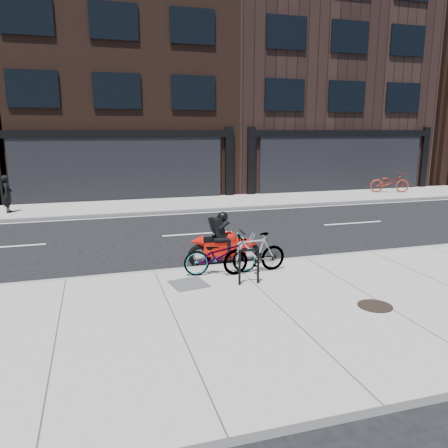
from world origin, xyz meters
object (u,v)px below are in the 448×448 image
object	(u,v)px
bicycle_front	(221,255)
motorcycle	(228,243)
bicycle_rear	(255,253)
utility_grate	(189,284)
bike_rack	(249,264)
bicycle_far	(390,182)
pedestrian	(7,194)
manhole_cover	(375,306)

from	to	relation	value
bicycle_front	motorcycle	world-z (taller)	motorcycle
bicycle_rear	utility_grate	world-z (taller)	bicycle_rear
bike_rack	bicycle_far	xyz separation A→B (m)	(12.15, 11.40, 0.08)
bicycle_far	pedestrian	bearing A→B (deg)	110.48
bicycle_rear	manhole_cover	bearing A→B (deg)	25.46
manhole_cover	bicycle_rear	bearing A→B (deg)	120.39
bike_rack	bicycle_front	bearing A→B (deg)	114.87
pedestrian	utility_grate	distance (m)	11.74
pedestrian	manhole_cover	xyz separation A→B (m)	(8.45, -12.68, -0.76)
bike_rack	bicycle_far	bearing A→B (deg)	43.17
bike_rack	utility_grate	size ratio (longest dim) A/B	1.06
bike_rack	pedestrian	bearing A→B (deg)	121.19
motorcycle	bicycle_far	bearing A→B (deg)	42.99
manhole_cover	utility_grate	size ratio (longest dim) A/B	0.88
bicycle_far	manhole_cover	world-z (taller)	bicycle_far
motorcycle	manhole_cover	world-z (taller)	motorcycle
bicycle_rear	motorcycle	world-z (taller)	motorcycle
motorcycle	bicycle_far	size ratio (longest dim) A/B	0.93
manhole_cover	pedestrian	bearing A→B (deg)	123.68
bicycle_front	bicycle_rear	size ratio (longest dim) A/B	1.10
bicycle_front	bicycle_far	size ratio (longest dim) A/B	0.84
motorcycle	manhole_cover	size ratio (longest dim) A/B	2.90
bicycle_far	utility_grate	size ratio (longest dim) A/B	2.75
bicycle_front	pedestrian	bearing A→B (deg)	35.67
motorcycle	bicycle_far	world-z (taller)	motorcycle
bike_rack	pedestrian	size ratio (longest dim) A/B	0.52
pedestrian	utility_grate	size ratio (longest dim) A/B	2.03
bicycle_rear	bicycle_far	distance (m)	15.89
bicycle_far	manhole_cover	bearing A→B (deg)	161.01
pedestrian	manhole_cover	bearing A→B (deg)	-145.45
manhole_cover	motorcycle	bearing A→B (deg)	116.26
manhole_cover	bike_rack	bearing A→B (deg)	135.60
bicycle_far	bicycle_rear	bearing A→B (deg)	150.99
bike_rack	bicycle_front	xyz separation A→B (m)	(-0.39, 0.85, -0.01)
bike_rack	utility_grate	bearing A→B (deg)	164.29
utility_grate	bike_rack	bearing A→B (deg)	-15.71
bicycle_far	bike_rack	bearing A→B (deg)	151.87
motorcycle	utility_grate	size ratio (longest dim) A/B	2.55
bike_rack	pedestrian	distance (m)	12.65
bike_rack	bicycle_far	size ratio (longest dim) A/B	0.38
bike_rack	bicycle_front	distance (m)	0.94
pedestrian	utility_grate	xyz separation A→B (m)	(5.28, -10.46, -0.76)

